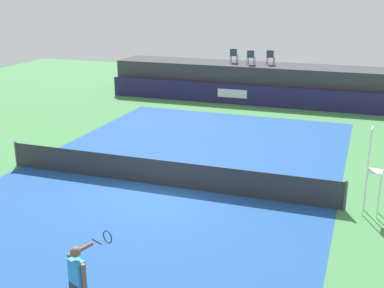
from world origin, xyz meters
name	(u,v)px	position (x,y,z in m)	size (l,w,h in m)	color
ground_plane	(191,159)	(0.00, 3.00, 0.00)	(48.00, 48.00, 0.00)	#3D7A42
court_inner	(163,185)	(0.00, 0.00, 0.00)	(12.00, 22.00, 0.00)	#1C478C
sponsor_wall	(250,95)	(0.00, 13.50, 0.60)	(18.00, 0.22, 1.20)	#231E4C
spectator_platform	(257,82)	(0.00, 15.30, 1.10)	(18.00, 2.80, 2.20)	#38383D
spectator_chair_far_left	(234,55)	(-1.58, 15.40, 2.69)	(0.47, 0.47, 0.89)	#2D3D56
spectator_chair_left	(251,57)	(-0.38, 14.95, 2.69)	(0.45, 0.45, 0.89)	#2D3D56
spectator_chair_center	(271,57)	(0.75, 15.37, 2.69)	(0.45, 0.45, 0.89)	#2D3D56
umpire_chair	(372,165)	(6.87, 0.01, 1.59)	(0.48, 0.48, 2.76)	white
tennis_net	(162,173)	(0.00, 0.00, 0.47)	(12.40, 0.02, 0.95)	#2D2D2D
net_post_near	(16,154)	(-6.20, 0.00, 0.50)	(0.10, 0.10, 1.00)	#4C4C51
net_post_far	(345,196)	(6.20, 0.00, 0.50)	(0.10, 0.10, 1.00)	#4C4C51
tennis_player	(79,282)	(1.34, -7.57, 0.96)	(0.59, 1.26, 1.77)	white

